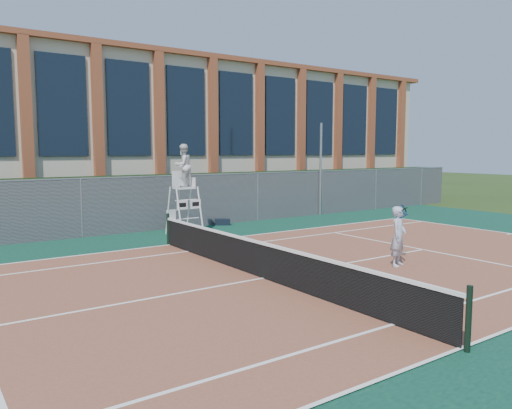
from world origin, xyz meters
TOP-DOWN VIEW (x-y plane):
  - ground at (0.00, 0.00)m, footprint 120.00×120.00m
  - apron at (0.00, 1.00)m, footprint 36.00×20.00m
  - tennis_court at (0.00, 0.00)m, footprint 23.77×10.97m
  - tennis_net at (0.00, 0.00)m, footprint 0.10×11.30m
  - fence at (0.00, 8.80)m, footprint 40.00×0.06m
  - hedge at (0.00, 10.00)m, footprint 40.00×1.40m
  - building at (0.00, 17.95)m, footprint 45.00×10.60m
  - steel_pole at (9.79, 8.70)m, footprint 0.12×0.12m
  - umpire_chair at (1.33, 7.05)m, footprint 0.99×1.52m
  - plastic_chair at (1.29, 7.97)m, footprint 0.46×0.46m
  - sports_bag_near at (1.72, 8.43)m, footprint 0.73×0.54m
  - sports_bag_far at (3.91, 8.50)m, footprint 0.71×0.58m
  - tennis_player at (3.89, -1.03)m, footprint 0.99×0.73m

SIDE VIEW (x-z plane):
  - ground at x=0.00m, z-range 0.00..0.00m
  - apron at x=0.00m, z-range 0.00..0.01m
  - tennis_court at x=0.00m, z-range 0.01..0.03m
  - sports_bag_far at x=3.91m, z-range 0.01..0.27m
  - sports_bag_near at x=1.72m, z-range 0.01..0.30m
  - plastic_chair at x=1.29m, z-range 0.09..0.98m
  - tennis_net at x=0.00m, z-range -0.01..1.09m
  - tennis_player at x=3.89m, z-range 0.03..1.71m
  - fence at x=0.00m, z-range 0.00..2.20m
  - hedge at x=0.00m, z-range 0.00..2.20m
  - steel_pole at x=9.79m, z-range 0.00..4.61m
  - umpire_chair at x=1.33m, z-range 0.81..4.34m
  - building at x=0.00m, z-range 0.03..8.26m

